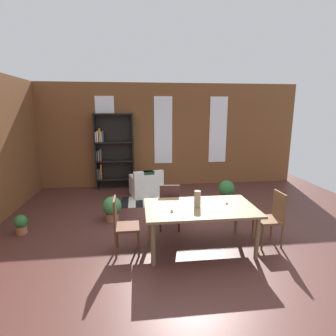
{
  "coord_description": "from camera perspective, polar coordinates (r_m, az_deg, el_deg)",
  "views": [
    {
      "loc": [
        -0.82,
        -4.7,
        2.33
      ],
      "look_at": [
        -0.1,
        1.43,
        1.0
      ],
      "focal_mm": 28.85,
      "sensor_mm": 36.0,
      "label": 1
    }
  ],
  "objects": [
    {
      "name": "window_pane_1",
      "position": [
        8.33,
        -1.02,
        7.93
      ],
      "size": [
        0.55,
        0.02,
        2.03
      ],
      "primitive_type": "cube",
      "color": "white"
    },
    {
      "name": "dining_chair_head_right",
      "position": [
        5.12,
        21.17,
        -9.51
      ],
      "size": [
        0.41,
        0.41,
        0.95
      ],
      "color": "brown",
      "rests_on": "ground"
    },
    {
      "name": "tealight_candle_1",
      "position": [
        4.34,
        0.82,
        -8.97
      ],
      "size": [
        0.04,
        0.04,
        0.04
      ],
      "primitive_type": "cylinder",
      "color": "silver",
      "rests_on": "dining_table"
    },
    {
      "name": "tealight_candle_0",
      "position": [
        4.8,
        12.31,
        -7.2
      ],
      "size": [
        0.04,
        0.04,
        0.03
      ],
      "primitive_type": "cylinder",
      "color": "silver",
      "rests_on": "dining_table"
    },
    {
      "name": "potted_plant_corner",
      "position": [
        5.98,
        -28.67,
        -10.31
      ],
      "size": [
        0.25,
        0.25,
        0.37
      ],
      "color": "#9E6042",
      "rests_on": "ground"
    },
    {
      "name": "potted_plant_by_shelf",
      "position": [
        7.24,
        12.26,
        -4.43
      ],
      "size": [
        0.42,
        0.42,
        0.54
      ],
      "color": "#333338",
      "rests_on": "ground"
    },
    {
      "name": "armchair_white",
      "position": [
        7.51,
        -4.63,
        -3.75
      ],
      "size": [
        0.95,
        0.95,
        0.75
      ],
      "color": "silver",
      "rests_on": "ground"
    },
    {
      "name": "potted_plant_window",
      "position": [
        5.95,
        -11.71,
        -8.21
      ],
      "size": [
        0.4,
        0.4,
        0.53
      ],
      "color": "#9E6042",
      "rests_on": "ground"
    },
    {
      "name": "dining_chair_head_left",
      "position": [
        4.57,
        -9.62,
        -11.5
      ],
      "size": [
        0.41,
        0.41,
        0.95
      ],
      "color": "#542E1D",
      "rests_on": "ground"
    },
    {
      "name": "dining_chair_far_left",
      "position": [
        5.32,
        0.32,
        -7.85
      ],
      "size": [
        0.43,
        0.43,
        0.95
      ],
      "color": "#3E201E",
      "rests_on": "ground"
    },
    {
      "name": "bookshelf_tall",
      "position": [
        8.22,
        -11.7,
        3.6
      ],
      "size": [
        1.14,
        0.29,
        2.24
      ],
      "color": "black",
      "rests_on": "ground"
    },
    {
      "name": "back_wall_brick",
      "position": [
        8.41,
        -1.06,
        6.9
      ],
      "size": [
        8.4,
        0.12,
        3.12
      ],
      "primitive_type": "cube",
      "color": "brown",
      "rests_on": "ground"
    },
    {
      "name": "striped_rug",
      "position": [
        7.11,
        -3.84,
        -6.99
      ],
      "size": [
        1.48,
        0.88,
        0.01
      ],
      "color": "black",
      "rests_on": "ground"
    },
    {
      "name": "window_pane_0",
      "position": [
        8.33,
        -13.01,
        7.62
      ],
      "size": [
        0.55,
        0.02,
        2.03
      ],
      "primitive_type": "cube",
      "color": "white"
    },
    {
      "name": "ground_plane",
      "position": [
        5.31,
        3.0,
        -13.91
      ],
      "size": [
        9.61,
        9.61,
        0.0
      ],
      "primitive_type": "plane",
      "color": "#4D2A25"
    },
    {
      "name": "vase_on_table",
      "position": [
        4.53,
        6.23,
        -6.52
      ],
      "size": [
        0.11,
        0.11,
        0.28
      ],
      "primitive_type": "cylinder",
      "color": "#998466",
      "rests_on": "dining_table"
    },
    {
      "name": "window_pane_2",
      "position": [
        8.67,
        10.51,
        7.89
      ],
      "size": [
        0.55,
        0.02,
        2.03
      ],
      "primitive_type": "cube",
      "color": "white"
    },
    {
      "name": "dining_table",
      "position": [
        4.62,
        6.78,
        -8.99
      ],
      "size": [
        1.84,
        1.1,
        0.75
      ],
      "color": "brown",
      "rests_on": "ground"
    }
  ]
}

